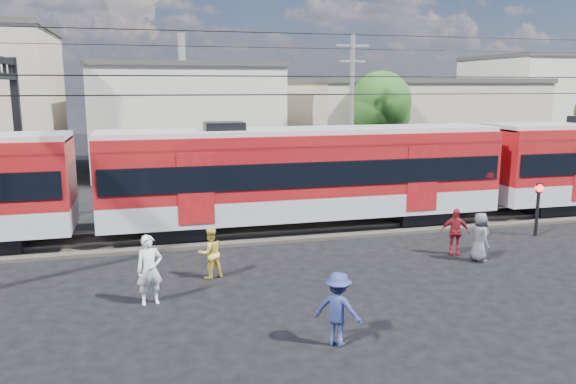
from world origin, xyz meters
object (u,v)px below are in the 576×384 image
commuter_train (309,172)px  pedestrian_c (338,309)px  crossing_signal (538,199)px  pedestrian_a (150,270)px

commuter_train → pedestrian_c: 10.52m
crossing_signal → commuter_train: bearing=159.5°
pedestrian_a → pedestrian_c: bearing=-51.4°
commuter_train → pedestrian_c: size_ratio=29.14×
pedestrian_a → crossing_signal: 15.26m
commuter_train → pedestrian_a: 9.28m
pedestrian_a → crossing_signal: (14.87, 3.38, 0.50)m
commuter_train → crossing_signal: (8.42, -3.14, -0.94)m
commuter_train → pedestrian_c: (-2.35, -10.14, -1.54)m
pedestrian_c → commuter_train: bearing=-64.1°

